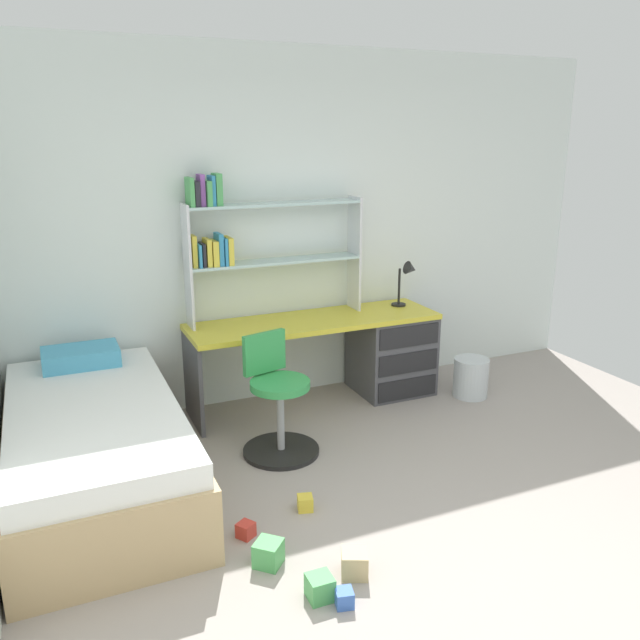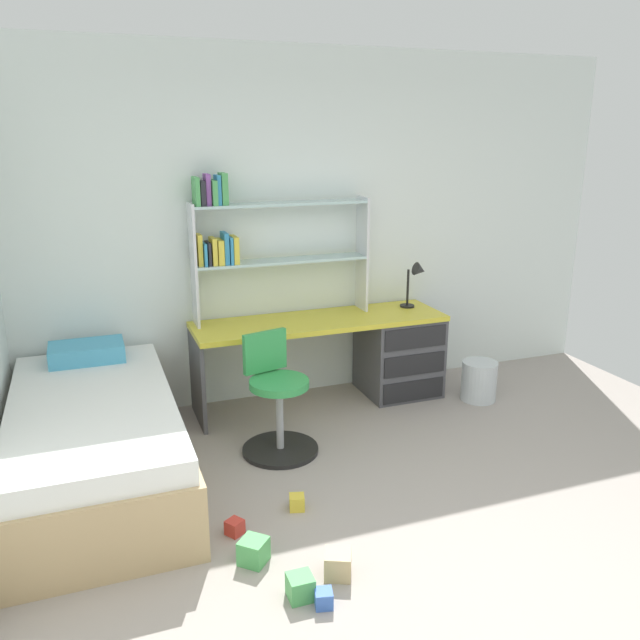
# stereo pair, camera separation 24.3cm
# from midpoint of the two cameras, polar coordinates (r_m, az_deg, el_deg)

# --- Properties ---
(ground_plane) EXTENTS (5.44, 6.44, 0.02)m
(ground_plane) POSITION_cam_midpoint_polar(r_m,az_deg,el_deg) (3.46, 14.17, -22.08)
(ground_plane) COLOR #9E938C
(room_shell) EXTENTS (5.44, 6.44, 2.73)m
(room_shell) POSITION_cam_midpoint_polar(r_m,az_deg,el_deg) (3.47, -14.06, 3.43)
(room_shell) COLOR silver
(room_shell) RESTS_ON ground_plane
(desk) EXTENTS (1.98, 0.58, 0.70)m
(desk) POSITION_cam_midpoint_polar(r_m,az_deg,el_deg) (5.33, 3.33, -2.54)
(desk) COLOR gold
(desk) RESTS_ON ground_plane
(bookshelf_hutch) EXTENTS (1.37, 0.22, 1.12)m
(bookshelf_hutch) POSITION_cam_midpoint_polar(r_m,az_deg,el_deg) (4.90, -7.82, 7.32)
(bookshelf_hutch) COLOR silver
(bookshelf_hutch) RESTS_ON desk
(desk_lamp) EXTENTS (0.20, 0.17, 0.38)m
(desk_lamp) POSITION_cam_midpoint_polar(r_m,az_deg,el_deg) (5.39, 6.49, 3.85)
(desk_lamp) COLOR black
(desk_lamp) RESTS_ON desk
(swivel_chair) EXTENTS (0.52, 0.52, 0.81)m
(swivel_chair) POSITION_cam_midpoint_polar(r_m,az_deg,el_deg) (4.41, -5.33, -7.65)
(swivel_chair) COLOR black
(swivel_chair) RESTS_ON ground_plane
(bed_platform) EXTENTS (1.00, 1.99, 0.69)m
(bed_platform) POSITION_cam_midpoint_polar(r_m,az_deg,el_deg) (4.21, -20.69, -10.50)
(bed_platform) COLOR tan
(bed_platform) RESTS_ON ground_plane
(waste_bin) EXTENTS (0.28, 0.28, 0.32)m
(waste_bin) POSITION_cam_midpoint_polar(r_m,az_deg,el_deg) (5.46, 11.89, -4.98)
(waste_bin) COLOR silver
(waste_bin) RESTS_ON ground_plane
(toy_block_red_0) EXTENTS (0.11, 0.11, 0.08)m
(toy_block_red_0) POSITION_cam_midpoint_polar(r_m,az_deg,el_deg) (3.70, -8.52, -17.84)
(toy_block_red_0) COLOR red
(toy_block_red_0) RESTS_ON ground_plane
(toy_block_yellow_1) EXTENTS (0.11, 0.11, 0.09)m
(toy_block_yellow_1) POSITION_cam_midpoint_polar(r_m,az_deg,el_deg) (3.89, -3.18, -15.80)
(toy_block_yellow_1) COLOR gold
(toy_block_yellow_1) RESTS_ON ground_plane
(toy_block_natural_2) EXTENTS (0.17, 0.17, 0.13)m
(toy_block_natural_2) POSITION_cam_midpoint_polar(r_m,az_deg,el_deg) (3.40, 0.88, -20.64)
(toy_block_natural_2) COLOR tan
(toy_block_natural_2) RESTS_ON ground_plane
(toy_block_green_3) EXTENTS (0.18, 0.18, 0.13)m
(toy_block_green_3) POSITION_cam_midpoint_polar(r_m,az_deg,el_deg) (3.48, -6.69, -19.75)
(toy_block_green_3) COLOR #479E51
(toy_block_green_3) RESTS_ON ground_plane
(toy_block_blue_4) EXTENTS (0.10, 0.10, 0.08)m
(toy_block_blue_4) POSITION_cam_midpoint_polar(r_m,az_deg,el_deg) (3.24, -0.19, -23.30)
(toy_block_blue_4) COLOR #3860B7
(toy_block_blue_4) RESTS_ON ground_plane
(toy_block_green_5) EXTENTS (0.12, 0.12, 0.12)m
(toy_block_green_5) POSITION_cam_midpoint_polar(r_m,az_deg,el_deg) (3.27, -2.31, -22.49)
(toy_block_green_5) COLOR #479E51
(toy_block_green_5) RESTS_ON ground_plane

